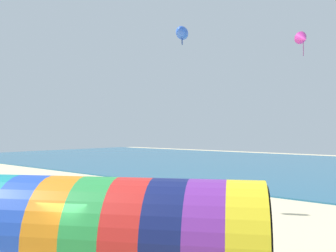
# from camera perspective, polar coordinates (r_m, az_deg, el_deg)

# --- Properties ---
(giant_inflatable_tube) EXTENTS (7.90, 6.30, 2.99)m
(giant_inflatable_tube) POSITION_cam_1_polar(r_m,az_deg,el_deg) (10.07, -7.57, -16.24)
(giant_inflatable_tube) COLOR teal
(giant_inflatable_tube) RESTS_ON ground
(kite_blue_parafoil) EXTENTS (1.07, 1.28, 0.65)m
(kite_blue_parafoil) POSITION_cam_1_polar(r_m,az_deg,el_deg) (13.61, 2.16, 13.96)
(kite_blue_parafoil) COLOR blue
(kite_magenta_delta) EXTENTS (1.10, 1.08, 1.35)m
(kite_magenta_delta) POSITION_cam_1_polar(r_m,az_deg,el_deg) (21.35, 19.91, 12.40)
(kite_magenta_delta) COLOR #D1339E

